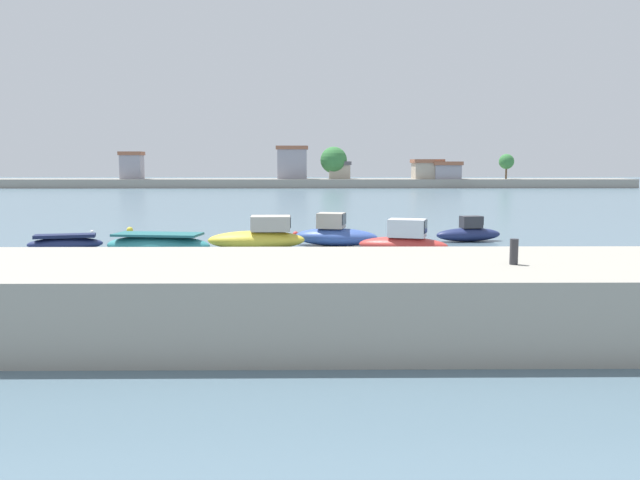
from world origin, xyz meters
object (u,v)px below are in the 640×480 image
moored_boat_2 (259,237)px  mooring_buoy_1 (417,262)px  moored_boat_1 (158,245)px  mooring_buoy_0 (92,232)px  moored_boat_3 (335,235)px  mooring_buoy_4 (296,234)px  mooring_buoy_3 (130,230)px  moored_boat_4 (404,241)px  mooring_bollard (514,252)px  moored_boat_0 (65,243)px  moored_boat_5 (469,233)px

moored_boat_2 → mooring_buoy_1: (7.86, -6.06, -0.53)m
moored_boat_1 → mooring_buoy_0: moored_boat_1 is taller
moored_boat_3 → mooring_buoy_1: moored_boat_3 is taller
mooring_buoy_1 → mooring_buoy_4: mooring_buoy_4 is taller
mooring_buoy_3 → mooring_buoy_4: bearing=-12.7°
moored_boat_4 → mooring_buoy_0: moored_boat_4 is taller
mooring_bollard → moored_boat_0: mooring_bollard is taller
mooring_buoy_3 → moored_boat_4: bearing=-31.3°
moored_boat_2 → moored_boat_5: bearing=14.2°
mooring_bollard → mooring_buoy_4: bearing=104.7°
mooring_buoy_1 → mooring_buoy_4: size_ratio=0.96×
moored_boat_3 → moored_boat_4: bearing=-30.3°
moored_boat_0 → mooring_buoy_3: (1.05, 9.08, -0.21)m
mooring_buoy_3 → moored_boat_3: bearing=-27.4°
mooring_buoy_1 → mooring_buoy_3: size_ratio=0.85×
moored_boat_5 → mooring_buoy_0: 24.90m
mooring_bollard → mooring_buoy_3: mooring_bollard is taller
mooring_bollard → mooring_buoy_4: mooring_bollard is taller
mooring_bollard → moored_boat_0: 26.65m
moored_boat_4 → mooring_buoy_1: size_ratio=13.96×
mooring_buoy_0 → mooring_buoy_4: size_ratio=0.71×
moored_boat_0 → mooring_buoy_4: 14.06m
moored_boat_5 → mooring_buoy_3: moored_boat_5 is taller
moored_boat_3 → mooring_buoy_3: size_ratio=12.16×
mooring_bollard → moored_boat_2: (-8.41, 18.95, -1.69)m
moored_boat_3 → mooring_buoy_0: size_ratio=19.49×
mooring_buoy_4 → moored_boat_4: bearing=-53.3°
moored_boat_0 → mooring_buoy_0: size_ratio=15.63×
moored_boat_0 → moored_boat_3: (14.88, 1.93, 0.23)m
moored_boat_5 → moored_boat_0: bearing=179.0°
moored_boat_0 → moored_boat_5: 23.50m
moored_boat_1 → mooring_buoy_4: bearing=59.0°
mooring_buoy_1 → moored_boat_2: bearing=142.4°
moored_boat_3 → mooring_buoy_0: (-16.22, 6.58, -0.53)m
moored_boat_3 → mooring_buoy_4: 5.20m
moored_boat_5 → mooring_buoy_4: size_ratio=11.46×
moored_boat_0 → mooring_buoy_1: bearing=-31.2°
moored_boat_2 → moored_boat_3: moored_boat_3 is taller
mooring_buoy_0 → moored_boat_4: bearing=-26.8°
moored_boat_4 → mooring_buoy_4: (-5.94, 7.97, -0.48)m
moored_boat_0 → moored_boat_2: bearing=-12.0°
moored_boat_1 → moored_boat_2: (5.08, 2.31, 0.15)m
moored_boat_1 → moored_boat_5: moored_boat_5 is taller
mooring_bollard → moored_boat_2: mooring_bollard is taller
moored_boat_5 → mooring_buoy_1: moored_boat_5 is taller
moored_boat_3 → moored_boat_5: bearing=27.9°
mooring_bollard → mooring_buoy_3: 33.05m
mooring_buoy_1 → moored_boat_3: bearing=115.3°
moored_boat_0 → moored_boat_5: bearing=-4.2°
moored_boat_1 → mooring_buoy_4: moored_boat_1 is taller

